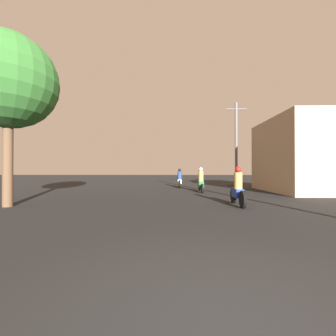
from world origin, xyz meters
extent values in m
cylinder|color=black|center=(2.09, 7.74, 0.33)|extent=(0.10, 0.65, 0.65)
cylinder|color=black|center=(2.09, 6.45, 0.33)|extent=(0.10, 0.65, 0.65)
cube|color=#1E389E|center=(2.09, 7.10, 0.50)|extent=(0.30, 0.74, 0.34)
cylinder|color=black|center=(2.09, 7.52, 0.77)|extent=(0.60, 0.04, 0.04)
cylinder|color=#B28E47|center=(2.09, 7.02, 0.99)|extent=(0.32, 0.32, 0.65)
sphere|color=#A51919|center=(2.09, 7.02, 1.44)|extent=(0.24, 0.24, 0.24)
cylinder|color=black|center=(1.30, 13.28, 0.28)|extent=(0.10, 0.57, 0.57)
cylinder|color=black|center=(1.30, 11.85, 0.28)|extent=(0.10, 0.57, 0.57)
cube|color=#1E6B33|center=(1.30, 12.57, 0.49)|extent=(0.30, 0.84, 0.41)
cylinder|color=black|center=(1.30, 13.03, 0.79)|extent=(0.60, 0.04, 0.04)
cylinder|color=#B28E47|center=(1.30, 12.48, 1.01)|extent=(0.32, 0.32, 0.65)
sphere|color=silver|center=(1.30, 12.48, 1.46)|extent=(0.24, 0.24, 0.24)
cylinder|color=black|center=(0.05, 16.83, 0.32)|extent=(0.10, 0.63, 0.63)
cylinder|color=black|center=(0.05, 15.52, 0.32)|extent=(0.10, 0.63, 0.63)
cube|color=silver|center=(0.05, 16.18, 0.48)|extent=(0.30, 0.95, 0.33)
cylinder|color=black|center=(0.05, 16.60, 0.75)|extent=(0.60, 0.04, 0.04)
cylinder|color=navy|center=(0.05, 16.08, 0.96)|extent=(0.32, 0.32, 0.63)
sphere|color=black|center=(0.05, 16.08, 1.40)|extent=(0.24, 0.24, 0.24)
cube|color=tan|center=(7.85, 12.83, 2.36)|extent=(4.21, 6.29, 4.71)
cylinder|color=slate|center=(4.41, 15.55, 3.31)|extent=(0.20, 0.20, 6.62)
cylinder|color=slate|center=(4.41, 15.55, 6.12)|extent=(1.60, 0.10, 0.10)
cylinder|color=brown|center=(-6.86, 6.62, 1.80)|extent=(0.36, 0.36, 3.59)
sphere|color=#2D6628|center=(-6.86, 6.62, 4.87)|extent=(3.64, 3.64, 3.64)
camera|label=1|loc=(-0.48, -1.89, 1.42)|focal=24.00mm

